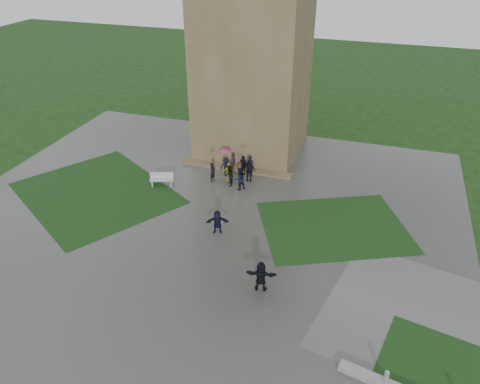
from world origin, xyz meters
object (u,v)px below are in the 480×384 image
(tower, at_px, (254,42))
(pedestrian_mid, at_px, (217,222))
(pedestrian_near, at_px, (261,276))
(bench, at_px, (162,179))

(tower, bearing_deg, pedestrian_mid, -83.02)
(pedestrian_near, bearing_deg, pedestrian_mid, -56.33)
(pedestrian_mid, relative_size, pedestrian_near, 0.88)
(pedestrian_mid, bearing_deg, pedestrian_near, -67.82)
(pedestrian_mid, xyz_separation_m, pedestrian_near, (4.05, -4.28, 0.11))
(bench, relative_size, pedestrian_mid, 1.16)
(pedestrian_mid, distance_m, pedestrian_near, 5.89)
(tower, height_order, pedestrian_mid, tower)
(tower, xyz_separation_m, bench, (-4.47, -8.46, -8.47))
(tower, distance_m, bench, 12.77)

